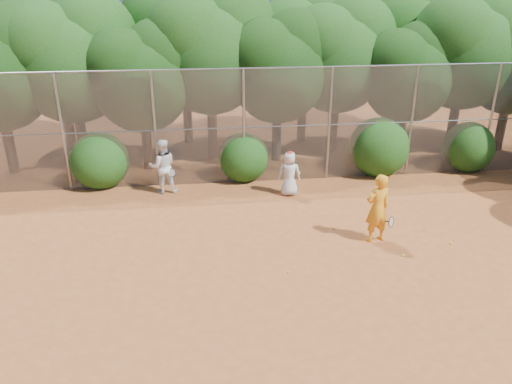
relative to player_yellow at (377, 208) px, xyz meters
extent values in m
plane|color=#974D22|center=(-2.18, -1.26, -0.99)|extent=(80.00, 80.00, 0.00)
cylinder|color=gray|center=(-9.18, 4.74, 1.01)|extent=(0.09, 0.09, 4.00)
cylinder|color=gray|center=(-6.18, 4.74, 1.01)|extent=(0.09, 0.09, 4.00)
cylinder|color=gray|center=(-3.18, 4.74, 1.01)|extent=(0.09, 0.09, 4.00)
cylinder|color=gray|center=(-0.18, 4.74, 1.01)|extent=(0.09, 0.09, 4.00)
cylinder|color=gray|center=(2.82, 4.74, 1.01)|extent=(0.09, 0.09, 4.00)
cylinder|color=gray|center=(5.82, 4.74, 1.01)|extent=(0.09, 0.09, 4.00)
cylinder|color=gray|center=(-2.18, 4.74, 3.01)|extent=(20.00, 0.05, 0.05)
cylinder|color=gray|center=(-2.18, 4.74, 1.01)|extent=(20.00, 0.04, 0.04)
cube|color=slate|center=(-2.18, 4.74, 1.01)|extent=(20.00, 0.02, 4.00)
cylinder|color=black|center=(-11.68, 6.74, 0.20)|extent=(0.38, 0.38, 2.38)
sphere|color=black|center=(-10.91, 7.12, 3.49)|extent=(3.05, 3.05, 3.05)
cylinder|color=black|center=(-9.18, 7.24, 0.27)|extent=(0.38, 0.38, 2.52)
sphere|color=#154110|center=(-9.18, 7.24, 2.74)|extent=(4.03, 4.03, 4.03)
sphere|color=#154110|center=(-8.37, 7.64, 3.75)|extent=(3.23, 3.23, 3.23)
sphere|color=#154110|center=(-9.88, 6.93, 3.55)|extent=(3.02, 3.02, 3.02)
cylinder|color=black|center=(-6.68, 6.54, 0.10)|extent=(0.36, 0.36, 2.17)
sphere|color=black|center=(-6.68, 6.54, 2.23)|extent=(3.47, 3.47, 3.47)
sphere|color=black|center=(-5.98, 6.88, 3.09)|extent=(2.78, 2.78, 2.78)
sphere|color=black|center=(-7.28, 6.28, 2.92)|extent=(2.60, 2.60, 2.60)
cylinder|color=black|center=(-4.18, 7.54, 0.34)|extent=(0.39, 0.39, 2.66)
sphere|color=#154110|center=(-4.18, 7.54, 2.95)|extent=(4.26, 4.26, 4.26)
sphere|color=#154110|center=(-3.32, 7.96, 4.01)|extent=(3.40, 3.40, 3.40)
sphere|color=#154110|center=(-4.92, 7.22, 3.80)|extent=(3.19, 3.19, 3.19)
cylinder|color=black|center=(-1.68, 6.94, 0.15)|extent=(0.37, 0.37, 2.27)
sphere|color=black|center=(-1.68, 6.94, 2.38)|extent=(3.64, 3.64, 3.64)
sphere|color=black|center=(-0.95, 7.30, 3.29)|extent=(2.91, 2.91, 2.91)
sphere|color=black|center=(-2.31, 6.66, 3.11)|extent=(2.73, 2.73, 2.73)
cylinder|color=black|center=(0.82, 7.74, 0.24)|extent=(0.38, 0.38, 2.45)
sphere|color=#154110|center=(0.82, 7.74, 2.64)|extent=(3.92, 3.92, 3.92)
sphere|color=#154110|center=(1.61, 8.13, 3.62)|extent=(3.14, 3.14, 3.14)
sphere|color=#154110|center=(0.14, 7.44, 3.42)|extent=(2.94, 2.94, 2.94)
cylinder|color=black|center=(3.32, 6.74, 0.06)|extent=(0.36, 0.36, 2.10)
sphere|color=black|center=(3.32, 6.74, 2.12)|extent=(3.36, 3.36, 3.36)
sphere|color=black|center=(4.00, 7.07, 2.96)|extent=(2.69, 2.69, 2.69)
sphere|color=black|center=(2.74, 6.48, 2.79)|extent=(2.52, 2.52, 2.52)
cylinder|color=black|center=(5.82, 7.34, 0.31)|extent=(0.39, 0.39, 2.59)
sphere|color=#154110|center=(5.82, 7.34, 2.85)|extent=(4.14, 4.14, 4.14)
sphere|color=#154110|center=(6.65, 7.75, 3.88)|extent=(3.32, 3.32, 3.32)
sphere|color=#154110|center=(5.10, 7.03, 3.68)|extent=(3.11, 3.11, 3.11)
cylinder|color=black|center=(7.82, 7.04, 0.17)|extent=(0.37, 0.37, 2.31)
sphere|color=black|center=(7.18, 6.76, 3.17)|extent=(2.77, 2.77, 2.77)
cylinder|color=black|center=(-10.18, 9.54, 0.33)|extent=(0.39, 0.39, 2.62)
sphere|color=#154110|center=(-10.18, 9.54, 2.90)|extent=(4.20, 4.20, 4.20)
sphere|color=#154110|center=(-9.34, 9.96, 3.95)|extent=(3.36, 3.36, 3.36)
sphere|color=#154110|center=(-10.91, 9.22, 3.74)|extent=(3.15, 3.15, 3.15)
cylinder|color=black|center=(-5.18, 9.74, 0.41)|extent=(0.40, 0.40, 2.80)
sphere|color=#154110|center=(-5.18, 9.74, 3.16)|extent=(4.48, 4.48, 4.48)
sphere|color=#154110|center=(-4.28, 10.18, 4.28)|extent=(3.58, 3.58, 3.58)
sphere|color=#154110|center=(-5.96, 9.40, 4.05)|extent=(3.36, 3.36, 3.36)
cylinder|color=black|center=(-0.18, 9.34, 0.27)|extent=(0.38, 0.38, 2.52)
sphere|color=#154110|center=(-0.18, 9.34, 2.74)|extent=(4.03, 4.03, 4.03)
sphere|color=#154110|center=(0.63, 9.74, 3.75)|extent=(3.23, 3.23, 3.23)
sphere|color=#154110|center=(-0.88, 9.03, 3.55)|extent=(3.02, 3.02, 3.02)
cylinder|color=black|center=(4.32, 9.94, 0.38)|extent=(0.40, 0.40, 2.73)
sphere|color=#154110|center=(4.32, 9.94, 3.05)|extent=(4.37, 4.37, 4.37)
sphere|color=#154110|center=(5.20, 10.37, 4.15)|extent=(3.49, 3.49, 3.49)
sphere|color=#154110|center=(3.56, 9.61, 3.93)|extent=(3.28, 3.28, 3.28)
sphere|color=#154110|center=(-8.18, 5.04, 0.01)|extent=(2.00, 2.00, 2.00)
sphere|color=#154110|center=(-3.18, 5.04, -0.09)|extent=(1.80, 1.80, 1.80)
sphere|color=#154110|center=(1.82, 5.04, 0.11)|extent=(2.20, 2.20, 2.20)
sphere|color=#154110|center=(5.32, 5.04, -0.04)|extent=(1.90, 1.90, 1.90)
imported|color=orange|center=(0.00, 0.00, 0.00)|extent=(0.81, 0.63, 1.97)
torus|color=black|center=(0.35, -0.20, -0.34)|extent=(0.27, 0.26, 0.30)
cylinder|color=black|center=(0.20, -0.04, -0.37)|extent=(0.22, 0.23, 0.07)
imported|color=silver|center=(-1.80, 3.40, -0.23)|extent=(0.80, 0.58, 1.52)
ellipsoid|color=#AA2718|center=(-1.80, 3.40, 0.49)|extent=(0.22, 0.22, 0.13)
sphere|color=yellow|center=(-1.50, 3.20, -0.14)|extent=(0.07, 0.07, 0.07)
imported|color=white|center=(-5.98, 4.14, -0.05)|extent=(0.98, 0.81, 1.86)
torus|color=black|center=(-5.68, 3.84, -0.19)|extent=(0.33, 0.23, 0.29)
cylinder|color=black|center=(-5.61, 4.03, -0.27)|extent=(0.12, 0.27, 0.13)
sphere|color=yellow|center=(-0.96, 0.77, -0.95)|extent=(0.07, 0.07, 0.07)
sphere|color=yellow|center=(0.76, 1.53, -0.95)|extent=(0.07, 0.07, 0.07)
sphere|color=yellow|center=(0.46, -0.94, -0.95)|extent=(0.07, 0.07, 0.07)
sphere|color=yellow|center=(2.02, -0.46, -0.95)|extent=(0.07, 0.07, 0.07)
sphere|color=yellow|center=(-2.69, -1.38, -0.95)|extent=(0.07, 0.07, 0.07)
sphere|color=yellow|center=(1.21, 3.26, -0.95)|extent=(0.07, 0.07, 0.07)
camera|label=1|loc=(-4.73, -11.74, 5.81)|focal=35.00mm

